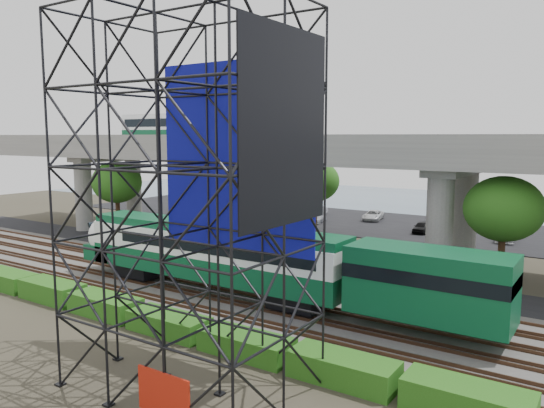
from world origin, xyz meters
The scene contains 13 objects.
ground centered at (0.00, 0.00, 0.00)m, with size 140.00×140.00×0.00m, color #474233.
ballast_bed centered at (0.00, 2.00, 0.10)m, with size 90.00×12.00×0.20m, color slate.
service_road centered at (0.00, 10.50, 0.04)m, with size 90.00×5.00×0.08m, color black.
parking_lot centered at (0.00, 34.00, 0.04)m, with size 90.00×18.00×0.08m, color black.
harbor_water centered at (0.00, 56.00, 0.01)m, with size 140.00×40.00×0.03m, color #435B6F.
rail_tracks centered at (0.00, 2.00, 0.28)m, with size 90.00×9.52×0.16m.
commuter_train centered at (0.67, 2.00, 2.88)m, with size 29.30×3.06×4.30m.
overpass centered at (-1.33, 16.00, 8.21)m, with size 80.00×12.00×12.40m.
scaffold_tower centered at (5.93, -7.98, 7.47)m, with size 9.36×6.36×15.00m.
hedge_strip centered at (1.01, -4.30, 0.56)m, with size 34.60×1.80×1.20m.
trees centered at (-4.67, 16.17, 5.57)m, with size 40.94×16.94×7.69m.
suv centered at (-8.03, 10.26, 0.71)m, with size 2.09×4.54×1.26m, color black.
parked_cars centered at (0.92, 33.63, 0.66)m, with size 39.96×9.46×1.23m.
Camera 1 is at (20.13, -23.42, 10.20)m, focal length 35.00 mm.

